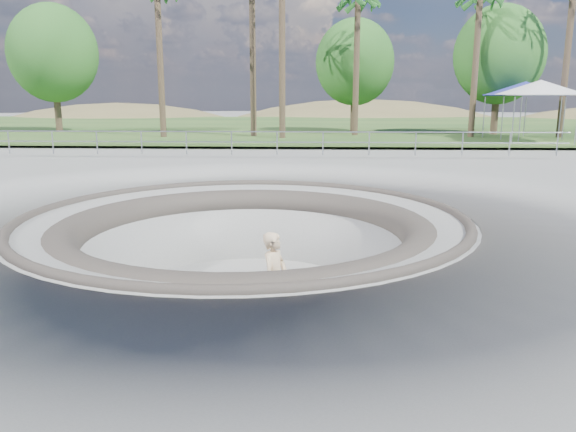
# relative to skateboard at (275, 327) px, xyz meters

# --- Properties ---
(ground) EXTENTS (180.00, 180.00, 0.00)m
(ground) POSITION_rel_skateboard_xyz_m (-0.84, 2.00, 1.83)
(ground) COLOR #9A9A95
(ground) RESTS_ON ground
(skate_bowl) EXTENTS (14.00, 14.00, 4.10)m
(skate_bowl) POSITION_rel_skateboard_xyz_m (-0.84, 2.00, -0.00)
(skate_bowl) COLOR #9A9A95
(skate_bowl) RESTS_ON ground
(grass_strip) EXTENTS (180.00, 36.00, 0.12)m
(grass_strip) POSITION_rel_skateboard_xyz_m (-0.84, 36.00, 2.05)
(grass_strip) COLOR #294E1F
(grass_strip) RESTS_ON ground
(distant_hills) EXTENTS (103.20, 45.00, 28.60)m
(distant_hills) POSITION_rel_skateboard_xyz_m (2.94, 59.17, -5.19)
(distant_hills) COLOR brown
(distant_hills) RESTS_ON ground
(safety_railing) EXTENTS (25.00, 0.06, 1.03)m
(safety_railing) POSITION_rel_skateboard_xyz_m (-0.84, 14.00, 2.52)
(safety_railing) COLOR gray
(safety_railing) RESTS_ON ground
(skateboard) EXTENTS (0.93, 0.52, 0.09)m
(skateboard) POSITION_rel_skateboard_xyz_m (0.00, 0.00, 0.00)
(skateboard) COLOR brown
(skateboard) RESTS_ON ground
(skater) EXTENTS (0.71, 0.84, 1.95)m
(skater) POSITION_rel_skateboard_xyz_m (-0.00, 0.00, 0.99)
(skater) COLOR beige
(skater) RESTS_ON skateboard
(canopy_white) EXTENTS (6.31, 6.31, 3.22)m
(canopy_white) POSITION_rel_skateboard_xyz_m (12.56, 20.00, 4.93)
(canopy_white) COLOR gray
(canopy_white) RESTS_ON ground
(canopy_blue) EXTENTS (5.86, 5.86, 3.19)m
(canopy_blue) POSITION_rel_skateboard_xyz_m (12.61, 22.29, 4.90)
(canopy_blue) COLOR gray
(canopy_blue) RESTS_ON ground
(palm_d) EXTENTS (2.60, 2.60, 9.37)m
(palm_d) POSITION_rel_skateboard_xyz_m (3.32, 24.87, 10.06)
(palm_d) COLOR brown
(palm_d) RESTS_ON ground
(bushy_tree_left) EXTENTS (5.85, 5.32, 8.44)m
(bushy_tree_left) POSITION_rel_skateboard_xyz_m (-16.49, 27.15, 7.23)
(bushy_tree_left) COLOR brown
(bushy_tree_left) RESTS_ON ground
(bushy_tree_mid) EXTENTS (5.24, 4.76, 7.56)m
(bushy_tree_mid) POSITION_rel_skateboard_xyz_m (3.47, 28.35, 6.68)
(bushy_tree_mid) COLOR brown
(bushy_tree_mid) RESTS_ON ground
(bushy_tree_right) EXTENTS (5.56, 5.06, 8.03)m
(bushy_tree_right) POSITION_rel_skateboard_xyz_m (12.19, 25.98, 6.97)
(bushy_tree_right) COLOR brown
(bushy_tree_right) RESTS_ON ground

